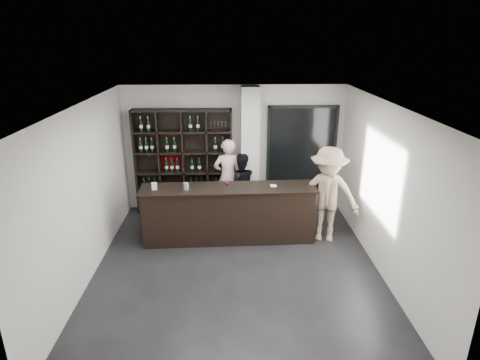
{
  "coord_description": "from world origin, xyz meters",
  "views": [
    {
      "loc": [
        -0.12,
        -6.17,
        3.93
      ],
      "look_at": [
        0.09,
        1.1,
        1.28
      ],
      "focal_mm": 30.0,
      "sensor_mm": 36.0,
      "label": 1
    }
  ],
  "objects_px": {
    "wine_shelf": "(184,162)",
    "taster_pink": "(228,177)",
    "tasting_counter": "(229,214)",
    "taster_black": "(241,185)",
    "customer": "(327,195)"
  },
  "relations": [
    {
      "from": "taster_pink",
      "to": "tasting_counter",
      "type": "bearing_deg",
      "value": 80.34
    },
    {
      "from": "wine_shelf",
      "to": "taster_black",
      "type": "bearing_deg",
      "value": -11.53
    },
    {
      "from": "tasting_counter",
      "to": "customer",
      "type": "relative_size",
      "value": 1.77
    },
    {
      "from": "wine_shelf",
      "to": "customer",
      "type": "distance_m",
      "value": 3.32
    },
    {
      "from": "tasting_counter",
      "to": "taster_pink",
      "type": "bearing_deg",
      "value": 88.5
    },
    {
      "from": "taster_pink",
      "to": "customer",
      "type": "relative_size",
      "value": 0.91
    },
    {
      "from": "taster_black",
      "to": "customer",
      "type": "relative_size",
      "value": 0.76
    },
    {
      "from": "wine_shelf",
      "to": "tasting_counter",
      "type": "distance_m",
      "value": 1.89
    },
    {
      "from": "tasting_counter",
      "to": "taster_black",
      "type": "distance_m",
      "value": 1.25
    },
    {
      "from": "wine_shelf",
      "to": "taster_black",
      "type": "height_order",
      "value": "wine_shelf"
    },
    {
      "from": "taster_black",
      "to": "tasting_counter",
      "type": "bearing_deg",
      "value": 74.5
    },
    {
      "from": "wine_shelf",
      "to": "tasting_counter",
      "type": "relative_size",
      "value": 0.7
    },
    {
      "from": "taster_pink",
      "to": "customer",
      "type": "bearing_deg",
      "value": 135.16
    },
    {
      "from": "wine_shelf",
      "to": "taster_pink",
      "type": "xyz_separation_m",
      "value": [
        1.0,
        -0.17,
        -0.32
      ]
    },
    {
      "from": "taster_black",
      "to": "customer",
      "type": "distance_m",
      "value": 2.09
    }
  ]
}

